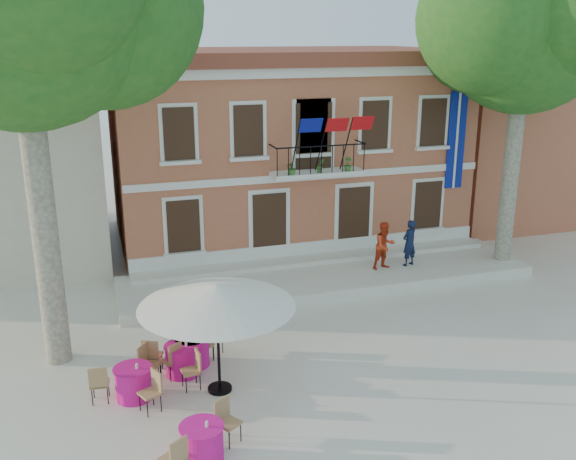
% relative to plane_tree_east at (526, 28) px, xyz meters
% --- Properties ---
extents(ground, '(90.00, 90.00, 0.00)m').
position_rel_plane_tree_east_xyz_m(ground, '(-8.49, -3.76, -8.26)').
color(ground, beige).
rests_on(ground, ground).
extents(main_building, '(13.50, 9.59, 7.50)m').
position_rel_plane_tree_east_xyz_m(main_building, '(-6.49, 6.22, -4.48)').
color(main_building, '#BB6143').
rests_on(main_building, ground).
extents(neighbor_east, '(9.40, 9.40, 6.40)m').
position_rel_plane_tree_east_xyz_m(neighbor_east, '(5.51, 7.24, -5.05)').
color(neighbor_east, '#BB6143').
rests_on(neighbor_east, ground).
extents(terrace, '(14.00, 3.40, 0.30)m').
position_rel_plane_tree_east_xyz_m(terrace, '(-6.49, 0.64, -8.11)').
color(terrace, silver).
rests_on(terrace, ground).
extents(plane_tree_east, '(5.68, 5.68, 11.16)m').
position_rel_plane_tree_east_xyz_m(plane_tree_east, '(0.00, 0.00, 0.00)').
color(plane_tree_east, '#A59E84').
rests_on(plane_tree_east, ground).
extents(patio_umbrella, '(3.61, 3.61, 2.68)m').
position_rel_plane_tree_east_xyz_m(patio_umbrella, '(-11.43, -5.21, -5.85)').
color(patio_umbrella, black).
rests_on(patio_umbrella, ground).
extents(pedestrian_navy, '(0.70, 0.59, 1.65)m').
position_rel_plane_tree_east_xyz_m(pedestrian_navy, '(-3.56, 0.40, -7.14)').
color(pedestrian_navy, '#0F1834').
rests_on(pedestrian_navy, terrace).
extents(pedestrian_orange, '(0.91, 0.77, 1.66)m').
position_rel_plane_tree_east_xyz_m(pedestrian_orange, '(-4.51, 0.37, -7.13)').
color(pedestrian_orange, red).
rests_on(pedestrian_orange, terrace).
extents(cafe_table_0, '(1.81, 1.45, 0.95)m').
position_rel_plane_tree_east_xyz_m(cafe_table_0, '(-11.84, -3.81, -7.84)').
color(cafe_table_0, '#EE168C').
rests_on(cafe_table_0, ground).
extents(cafe_table_1, '(1.84, 1.39, 0.95)m').
position_rel_plane_tree_east_xyz_m(cafe_table_1, '(-12.29, -7.66, -7.84)').
color(cafe_table_1, '#EE168C').
rests_on(cafe_table_1, ground).
extents(cafe_table_2, '(1.71, 1.86, 0.95)m').
position_rel_plane_tree_east_xyz_m(cafe_table_2, '(-13.40, -4.93, -7.83)').
color(cafe_table_2, '#EE168C').
rests_on(cafe_table_2, ground).
extents(cafe_table_3, '(1.86, 1.72, 0.95)m').
position_rel_plane_tree_east_xyz_m(cafe_table_3, '(-12.15, -4.17, -7.83)').
color(cafe_table_3, '#EE168C').
rests_on(cafe_table_3, ground).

